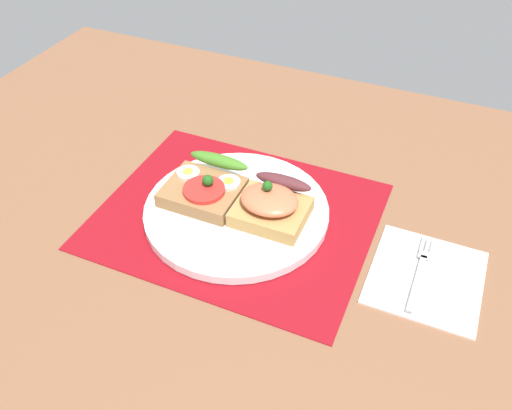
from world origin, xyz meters
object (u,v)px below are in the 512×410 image
object	(u,v)px
sandwich_salmon	(271,205)
napkin	(426,276)
plate	(237,211)
fork	(420,270)
sandwich_egg_tomato	(207,185)

from	to	relation	value
sandwich_salmon	napkin	xyz separation A→B (cm)	(21.72, -1.32, -3.37)
napkin	plate	bearing A→B (deg)	177.90
plate	napkin	bearing A→B (deg)	-2.10
fork	sandwich_salmon	bearing A→B (deg)	177.33
plate	fork	distance (cm)	25.94
plate	sandwich_egg_tomato	size ratio (longest dim) A/B	2.47
napkin	sandwich_salmon	bearing A→B (deg)	176.51
plate	fork	size ratio (longest dim) A/B	1.96
sandwich_egg_tomato	fork	xyz separation A→B (cm)	(31.08, -1.69, -2.40)
sandwich_egg_tomato	napkin	bearing A→B (deg)	-3.66
napkin	fork	world-z (taller)	fork
plate	sandwich_salmon	bearing A→B (deg)	3.82
sandwich_salmon	fork	xyz separation A→B (cm)	(20.82, -0.97, -2.91)
napkin	fork	distance (cm)	1.07
plate	sandwich_salmon	size ratio (longest dim) A/B	2.67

